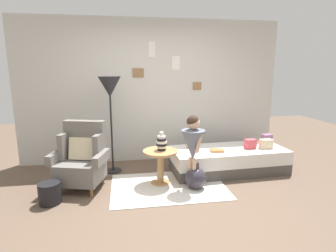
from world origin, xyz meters
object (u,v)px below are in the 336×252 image
vase_striped (162,143)px  armchair (82,158)px  daybed (228,160)px  magazine_basket (50,193)px  demijohn_near (196,178)px  person_child (193,142)px  book_on_daybed (217,150)px  side_table (160,160)px  floor_lamp (110,91)px

vase_striped → armchair: bearing=177.6°
daybed → magazine_basket: (-2.71, -0.72, -0.06)m
demijohn_near → magazine_basket: demijohn_near is taller
armchair → person_child: bearing=-10.5°
book_on_daybed → magazine_basket: book_on_daybed is taller
armchair → daybed: armchair is taller
daybed → magazine_basket: daybed is taller
magazine_basket → daybed: bearing=14.8°
armchair → demijohn_near: 1.69m
daybed → magazine_basket: bearing=-165.2°
armchair → daybed: bearing=6.1°
demijohn_near → magazine_basket: bearing=-176.2°
person_child → book_on_daybed: 0.72m
armchair → book_on_daybed: size_ratio=4.41×
vase_striped → demijohn_near: 0.72m
armchair → book_on_daybed: armchair is taller
side_table → demijohn_near: (0.48, -0.26, -0.21)m
side_table → vase_striped: size_ratio=1.87×
side_table → vase_striped: vase_striped is taller
vase_striped → book_on_daybed: 0.98m
floor_lamp → magazine_basket: floor_lamp is taller
armchair → book_on_daybed: bearing=3.5°
magazine_basket → person_child: bearing=5.0°
daybed → side_table: (-1.21, -0.32, 0.17)m
armchair → person_child: 1.64m
armchair → demijohn_near: bearing=-11.5°
demijohn_near → floor_lamp: bearing=143.7°
floor_lamp → book_on_daybed: size_ratio=7.27×
person_child → armchair: bearing=169.5°
person_child → magazine_basket: bearing=-175.0°
armchair → magazine_basket: size_ratio=3.46×
floor_lamp → side_table: bearing=-40.8°
vase_striped → person_child: (0.42, -0.25, 0.05)m
side_table → floor_lamp: size_ratio=0.33×
book_on_daybed → magazine_basket: (-2.46, -0.59, -0.28)m
side_table → armchair: bearing=176.5°
person_child → book_on_daybed: bearing=39.6°
side_table → floor_lamp: floor_lamp is taller
side_table → person_child: 0.59m
book_on_daybed → demijohn_near: 0.71m
floor_lamp → demijohn_near: 1.93m
daybed → book_on_daybed: size_ratio=8.78×
daybed → magazine_basket: 2.81m
person_child → demijohn_near: size_ratio=2.71×
armchair → magazine_basket: bearing=-127.7°
book_on_daybed → daybed: bearing=25.6°
daybed → side_table: 1.26m
floor_lamp → magazine_basket: (-0.78, -1.02, -1.23)m
side_table → demijohn_near: 0.59m
daybed → book_on_daybed: book_on_daybed is taller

